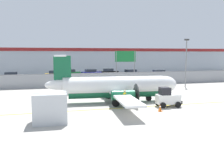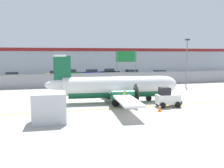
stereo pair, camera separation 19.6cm
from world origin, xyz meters
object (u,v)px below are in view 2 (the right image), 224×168
cargo_container (49,108)px  commuter_airplane (117,87)px  apron_light_pole (187,59)px  highway_sign (126,59)px  parked_car_1 (31,79)px  parked_car_4 (92,73)px  traffic_cone_near_right (160,108)px  traffic_cone_near_left (158,98)px  parked_car_2 (56,74)px  ground_crew_worker (124,98)px  parked_car_3 (71,73)px  baggage_tug (167,98)px  parked_car_7 (159,74)px  parked_car_5 (110,72)px  parked_car_0 (12,76)px  parked_car_6 (131,73)px

cargo_container → commuter_airplane: bearing=45.2°
apron_light_pole → highway_sign: size_ratio=1.32×
parked_car_1 → parked_car_4: same height
apron_light_pole → traffic_cone_near_right: bearing=-128.3°
commuter_airplane → traffic_cone_near_left: (4.48, -0.53, -1.29)m
parked_car_2 → parked_car_4: 8.18m
ground_crew_worker → highway_sign: 19.29m
ground_crew_worker → parked_car_2: bearing=138.7°
parked_car_3 → apron_light_pole: 25.93m
baggage_tug → apron_light_pole: 16.28m
parked_car_1 → apron_light_pole: bearing=159.6°
parked_car_4 → parked_car_7: size_ratio=1.04×
apron_light_pole → parked_car_5: bearing=107.8°
cargo_container → highway_sign: highway_sign is taller
apron_light_pole → highway_sign: 9.81m
parked_car_2 → cargo_container: bearing=-87.8°
parked_car_0 → parked_car_3: same height
traffic_cone_near_left → commuter_airplane: bearing=173.3°
cargo_container → parked_car_2: 32.82m
commuter_airplane → parked_car_4: bearing=89.7°
traffic_cone_near_right → parked_car_0: 33.72m
baggage_tug → commuter_airplane: bearing=143.6°
baggage_tug → parked_car_1: 25.70m
parked_car_0 → parked_car_5: (20.25, 5.37, 0.00)m
commuter_airplane → parked_car_5: commuter_airplane is taller
parked_car_2 → parked_car_7: size_ratio=1.03×
parked_car_5 → parked_car_4: bearing=-161.4°
parked_car_0 → parked_car_6: (23.86, 0.98, 0.00)m
ground_crew_worker → parked_car_2: size_ratio=0.39×
traffic_cone_near_right → parked_car_1: bearing=117.0°
baggage_tug → parked_car_0: size_ratio=0.56×
parked_car_0 → parked_car_5: same height
parked_car_2 → apron_light_pole: 25.78m
baggage_tug → parked_car_7: 28.54m
baggage_tug → highway_sign: (1.95, 18.65, 3.28)m
cargo_container → parked_car_3: size_ratio=0.59×
commuter_airplane → parked_car_7: size_ratio=3.83×
parked_car_5 → highway_sign: 15.32m
parked_car_5 → parked_car_7: same height
highway_sign → parked_car_2: bearing=134.1°
baggage_tug → ground_crew_worker: baggage_tug is taller
cargo_container → apron_light_pole: (20.62, 15.39, 3.20)m
parked_car_1 → parked_car_5: bearing=-143.3°
parked_car_6 → highway_sign: highway_sign is taller
parked_car_1 → commuter_airplane: bearing=118.6°
parked_car_1 → parked_car_0: bearing=-58.0°
parked_car_3 → traffic_cone_near_left: bearing=-78.8°
commuter_airplane → baggage_tug: commuter_airplane is taller
commuter_airplane → cargo_container: (-6.91, -6.24, -0.50)m
parked_car_1 → traffic_cone_near_right: bearing=118.3°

